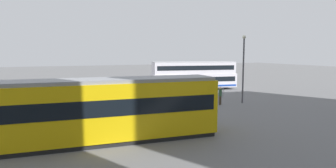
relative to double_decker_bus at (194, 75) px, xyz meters
name	(u,v)px	position (x,y,z in m)	size (l,w,h in m)	color
ground_plane	(176,94)	(3.92, 2.74, -1.96)	(160.00, 160.00, 0.00)	slate
double_decker_bus	(194,75)	(0.00, 0.00, 0.00)	(11.85, 4.26, 3.81)	silver
tram_yellow	(99,110)	(15.63, 18.10, -0.09)	(13.84, 3.36, 3.61)	#E5B70C
pedestrian_near_railing	(153,92)	(8.31, 6.56, -1.00)	(0.40, 0.40, 1.68)	black
pedestrian_crossing	(220,94)	(2.92, 10.96, -0.95)	(0.43, 0.43, 1.76)	#4C3F2D
pedestrian_railing	(192,93)	(4.16, 7.37, -1.22)	(8.38, 0.60, 1.08)	gray
info_sign	(150,85)	(8.65, 6.60, -0.24)	(1.02, 0.13, 2.50)	slate
street_lamp	(243,64)	(0.29, 10.98, 2.00)	(0.36, 0.36, 6.76)	#4C4C51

